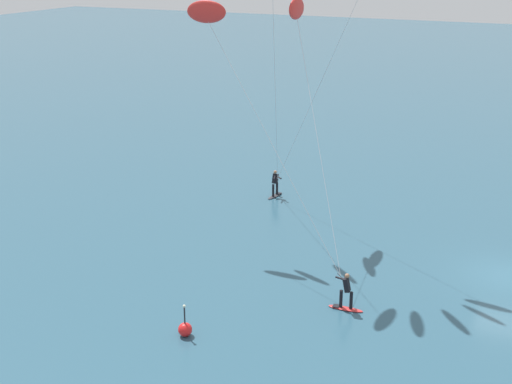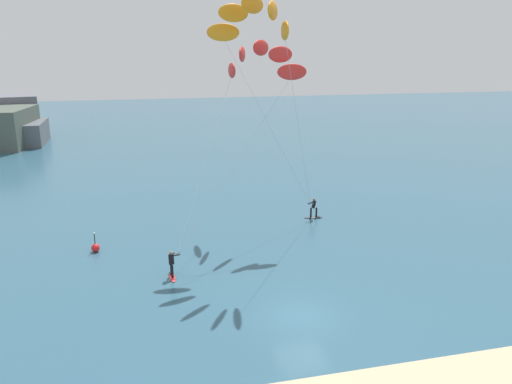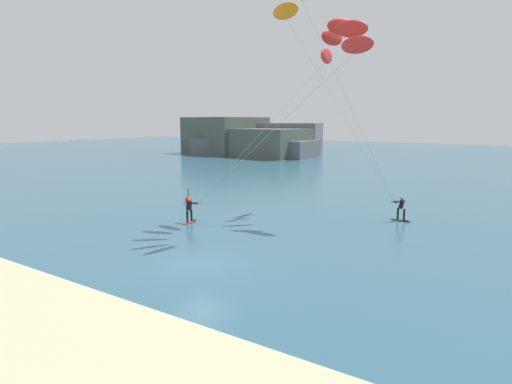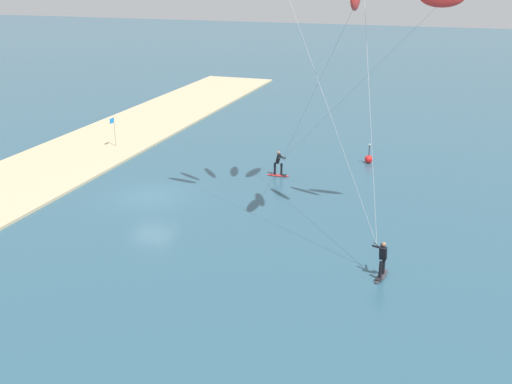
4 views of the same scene
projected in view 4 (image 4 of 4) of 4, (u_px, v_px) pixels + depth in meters
ground_plane at (151, 197)px, 36.23m from camera, size 240.00×240.00×0.00m
sand_strip at (24, 179)px, 38.93m from camera, size 80.00×8.08×0.16m
marker_buoy at (369, 159)px, 42.35m from camera, size 0.56×0.56×1.38m
beach_flag at (113, 126)px, 45.33m from camera, size 0.56×0.05×2.20m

